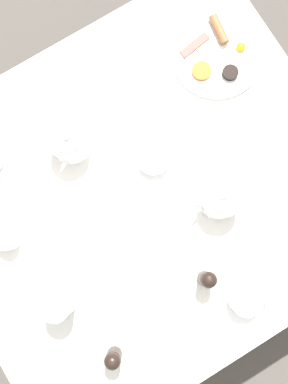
% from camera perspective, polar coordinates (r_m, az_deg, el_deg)
% --- Properties ---
extents(ground_plane, '(8.00, 8.00, 0.00)m').
position_cam_1_polar(ground_plane, '(2.08, 0.00, -2.85)').
color(ground_plane, '#4C4742').
extents(table, '(1.08, 1.20, 0.75)m').
position_cam_1_polar(table, '(1.39, 0.00, -0.45)').
color(table, silver).
rests_on(table, ground_plane).
extents(breakfast_plate, '(0.28, 0.28, 0.04)m').
position_cam_1_polar(breakfast_plate, '(1.46, 9.27, 16.91)').
color(breakfast_plate, white).
rests_on(breakfast_plate, table).
extents(teapot_near, '(0.16, 0.15, 0.12)m').
position_cam_1_polar(teapot_near, '(1.33, -9.41, 6.31)').
color(teapot_near, white).
rests_on(teapot_near, table).
extents(teapot_far, '(0.12, 0.20, 0.12)m').
position_cam_1_polar(teapot_far, '(1.30, 9.71, -0.79)').
color(teapot_far, white).
rests_on(teapot_far, table).
extents(teacup_with_saucer_left, '(0.15, 0.15, 0.06)m').
position_cam_1_polar(teacup_with_saucer_left, '(1.32, 1.22, 4.05)').
color(teacup_with_saucer_left, white).
rests_on(teacup_with_saucer_left, table).
extents(teacup_with_saucer_right, '(0.15, 0.15, 0.06)m').
position_cam_1_polar(teacup_with_saucer_right, '(1.33, 12.65, -13.20)').
color(teacup_with_saucer_right, white).
rests_on(teacup_with_saucer_right, table).
extents(wine_glass_spare, '(0.08, 0.08, 0.12)m').
position_cam_1_polar(wine_glass_spare, '(1.29, -10.79, -13.97)').
color(wine_glass_spare, white).
rests_on(wine_glass_spare, table).
extents(creamer_jug, '(0.09, 0.06, 0.06)m').
position_cam_1_polar(creamer_jug, '(1.35, -16.97, -5.74)').
color(creamer_jug, white).
rests_on(creamer_jug, table).
extents(pepper_grinder, '(0.05, 0.05, 0.11)m').
position_cam_1_polar(pepper_grinder, '(1.29, -3.94, -20.35)').
color(pepper_grinder, black).
rests_on(pepper_grinder, table).
extents(salt_grinder, '(0.05, 0.05, 0.11)m').
position_cam_1_polar(salt_grinder, '(1.27, 8.05, -10.93)').
color(salt_grinder, black).
rests_on(salt_grinder, table).
extents(fork_by_plate, '(0.15, 0.11, 0.00)m').
position_cam_1_polar(fork_by_plate, '(1.32, -3.16, -9.39)').
color(fork_by_plate, silver).
rests_on(fork_by_plate, table).
extents(spoon_for_tea, '(0.14, 0.09, 0.00)m').
position_cam_1_polar(spoon_for_tea, '(1.44, -7.08, 15.18)').
color(spoon_for_tea, silver).
rests_on(spoon_for_tea, table).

